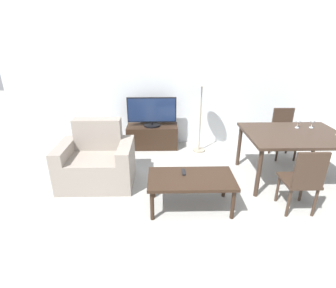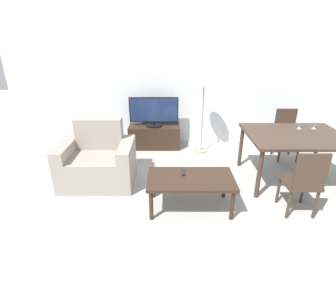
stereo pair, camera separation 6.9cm
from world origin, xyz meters
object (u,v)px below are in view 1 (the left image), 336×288
object	(u,v)px
tv_stand	(152,136)
floor_lamp	(202,83)
dining_table	(294,138)
dining_chair_far	(283,131)
wine_glass_left	(312,121)
remote_primary	(184,172)
wine_glass_right	(298,121)
coffee_table	(191,181)
dining_chair_near	(303,179)
armchair	(97,163)
tv	(152,112)

from	to	relation	value
tv_stand	floor_lamp	world-z (taller)	floor_lamp
dining_table	dining_chair_far	distance (m)	0.90
dining_chair_far	wine_glass_left	size ratio (longest dim) A/B	6.00
remote_primary	wine_glass_right	bearing A→B (deg)	24.82
coffee_table	dining_chair_near	xyz separation A→B (m)	(1.33, -0.13, 0.09)
armchair	wine_glass_left	bearing A→B (deg)	5.09
tv_stand	floor_lamp	distance (m)	1.42
wine_glass_left	remote_primary	bearing A→B (deg)	-157.68
armchair	wine_glass_left	size ratio (longest dim) A/B	7.29
dining_chair_far	armchair	bearing A→B (deg)	-164.25
armchair	dining_chair_near	bearing A→B (deg)	-16.68
tv	wine_glass_right	distance (m)	2.52
remote_primary	tv	bearing A→B (deg)	103.97
dining_chair_near	wine_glass_right	size ratio (longest dim) A/B	6.00
tv	dining_table	world-z (taller)	tv
remote_primary	wine_glass_left	xyz separation A→B (m)	(2.04, 0.84, 0.40)
dining_table	dining_chair_far	size ratio (longest dim) A/B	1.60
remote_primary	dining_chair_far	bearing A→B (deg)	36.93
floor_lamp	remote_primary	bearing A→B (deg)	-104.56
dining_chair_far	tv	bearing A→B (deg)	169.36
tv	wine_glass_left	distance (m)	2.72
remote_primary	dining_table	bearing A→B (deg)	19.55
tv	coffee_table	xyz separation A→B (m)	(0.55, -2.00, -0.33)
dining_table	remote_primary	xyz separation A→B (m)	(-1.66, -0.59, -0.22)
coffee_table	floor_lamp	bearing A→B (deg)	79.01
dining_table	remote_primary	world-z (taller)	dining_table
coffee_table	wine_glass_right	world-z (taller)	wine_glass_right
armchair	dining_chair_far	world-z (taller)	armchair
dining_chair_near	wine_glass_left	bearing A→B (deg)	60.31
armchair	tv_stand	xyz separation A→B (m)	(0.78, 1.34, -0.10)
tv_stand	dining_table	xyz separation A→B (m)	(2.13, -1.29, 0.45)
dining_chair_far	remote_primary	distance (m)	2.39
remote_primary	wine_glass_right	distance (m)	2.04
armchair	wine_glass_right	distance (m)	3.12
tv	dining_table	bearing A→B (deg)	-31.19
armchair	tv_stand	bearing A→B (deg)	59.85
tv	remote_primary	distance (m)	1.96
remote_primary	wine_glass_right	size ratio (longest dim) A/B	1.03
floor_lamp	wine_glass_right	size ratio (longest dim) A/B	10.33
floor_lamp	wine_glass_right	bearing A→B (deg)	-31.19
dining_chair_near	wine_glass_left	world-z (taller)	wine_glass_left
wine_glass_right	wine_glass_left	bearing A→B (deg)	-0.86
remote_primary	wine_glass_right	xyz separation A→B (m)	(1.82, 0.84, 0.40)
dining_table	floor_lamp	distance (m)	1.76
wine_glass_right	tv	bearing A→B (deg)	155.54
dining_chair_near	tv_stand	bearing A→B (deg)	131.44
coffee_table	dining_chair_far	bearing A→B (deg)	40.49
wine_glass_left	tv	bearing A→B (deg)	157.41
armchair	coffee_table	world-z (taller)	armchair
armchair	dining_chair_near	size ratio (longest dim) A/B	1.22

